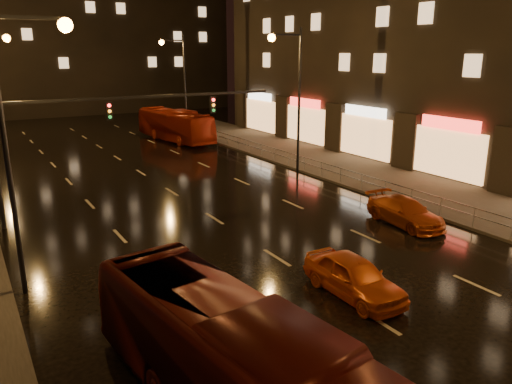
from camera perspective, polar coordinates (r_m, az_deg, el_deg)
ground at (r=29.74m, az=-8.19°, el=-0.89°), size 140.00×140.00×0.00m
sidewalk_right at (r=33.45m, az=17.25°, el=0.56°), size 7.00×70.00×0.15m
traffic_signal at (r=27.26m, az=-18.49°, el=7.14°), size 15.31×0.32×6.20m
railing_right at (r=33.07m, az=9.67°, el=2.35°), size 0.05×56.00×1.00m
bus_red at (r=11.87m, az=-1.15°, el=-19.96°), size 3.94×11.13×3.03m
bus_curb at (r=49.57m, az=-9.25°, el=7.54°), size 3.88×11.16×3.04m
taxi_near at (r=18.33m, az=11.12°, el=-9.46°), size 1.75×4.29×1.46m
taxi_far at (r=26.23m, az=16.68°, el=-2.19°), size 2.20×4.67×1.32m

